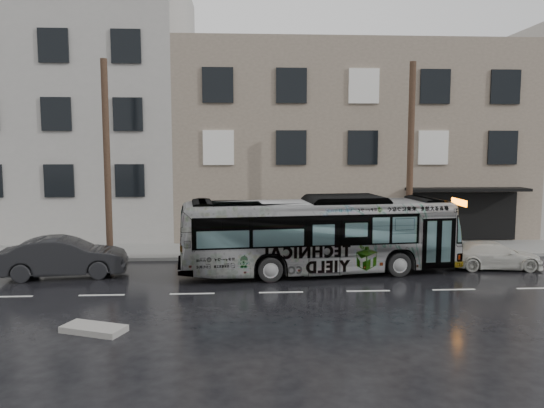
# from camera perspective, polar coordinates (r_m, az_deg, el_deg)

# --- Properties ---
(ground) EXTENTS (120.00, 120.00, 0.00)m
(ground) POSITION_cam_1_polar(r_m,az_deg,el_deg) (21.86, 0.49, -7.72)
(ground) COLOR black
(ground) RESTS_ON ground
(sidewalk) EXTENTS (90.00, 3.60, 0.15)m
(sidewalk) POSITION_cam_1_polar(r_m,az_deg,el_deg) (26.62, -0.20, -5.02)
(sidewalk) COLOR gray
(sidewalk) RESTS_ON ground
(building_taupe) EXTENTS (20.00, 12.00, 11.00)m
(building_taupe) POSITION_cam_1_polar(r_m,az_deg,el_deg) (34.47, 7.47, 6.56)
(building_taupe) COLOR gray
(building_taupe) RESTS_ON ground
(utility_pole_front) EXTENTS (0.30, 0.30, 9.00)m
(utility_pole_front) POSITION_cam_1_polar(r_m,az_deg,el_deg) (25.72, 14.65, 4.65)
(utility_pole_front) COLOR #473223
(utility_pole_front) RESTS_ON sidewalk
(utility_pole_rear) EXTENTS (0.30, 0.30, 9.00)m
(utility_pole_rear) POSITION_cam_1_polar(r_m,az_deg,el_deg) (25.23, -17.33, 4.54)
(utility_pole_rear) COLOR #473223
(utility_pole_rear) RESTS_ON sidewalk
(sign_post) EXTENTS (0.06, 0.06, 2.40)m
(sign_post) POSITION_cam_1_polar(r_m,az_deg,el_deg) (26.37, 16.73, -2.58)
(sign_post) COLOR slate
(sign_post) RESTS_ON sidewalk
(bus) EXTENTS (11.78, 3.92, 3.22)m
(bus) POSITION_cam_1_polar(r_m,az_deg,el_deg) (22.11, 5.03, -3.32)
(bus) COLOR #B2B2B2
(bus) RESTS_ON ground
(white_sedan) EXTENTS (4.14, 1.96, 1.17)m
(white_sedan) POSITION_cam_1_polar(r_m,az_deg,el_deg) (24.92, 22.71, -5.10)
(white_sedan) COLOR beige
(white_sedan) RESTS_ON ground
(dark_sedan) EXTENTS (5.08, 2.34, 1.61)m
(dark_sedan) POSITION_cam_1_polar(r_m,az_deg,el_deg) (23.11, -21.43, -5.34)
(dark_sedan) COLOR black
(dark_sedan) RESTS_ON ground
(slush_pile) EXTENTS (1.97, 1.40, 0.18)m
(slush_pile) POSITION_cam_1_polar(r_m,az_deg,el_deg) (16.32, -18.62, -12.61)
(slush_pile) COLOR #A6A49D
(slush_pile) RESTS_ON ground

